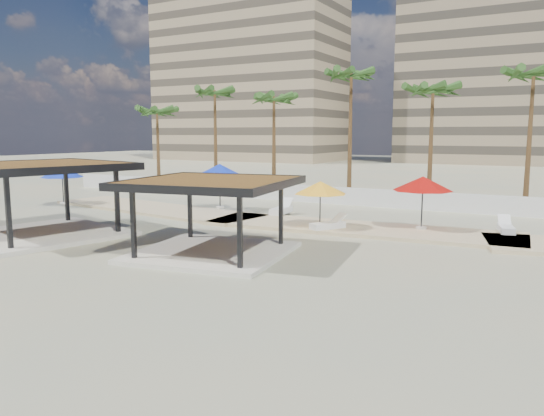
{
  "coord_description": "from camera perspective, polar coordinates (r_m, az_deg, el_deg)",
  "views": [
    {
      "loc": [
        11.23,
        -18.38,
        4.89
      ],
      "look_at": [
        -0.91,
        3.33,
        1.4
      ],
      "focal_mm": 35.0,
      "sensor_mm": 36.0,
      "label": 1
    }
  ],
  "objects": [
    {
      "name": "umbrella_a",
      "position": [
        38.41,
        -21.66,
        3.57
      ],
      "size": [
        3.19,
        3.19,
        2.48
      ],
      "rotation": [
        0.0,
        0.0,
        0.16
      ],
      "color": "beige",
      "rests_on": "promenade"
    },
    {
      "name": "palm_c",
      "position": [
        41.78,
        0.21,
        11.3
      ],
      "size": [
        3.0,
        3.0,
        8.42
      ],
      "color": "brown",
      "rests_on": "ground"
    },
    {
      "name": "palm_a",
      "position": [
        48.86,
        -12.27,
        9.81
      ],
      "size": [
        3.0,
        3.0,
        7.67
      ],
      "color": "brown",
      "rests_on": "ground"
    },
    {
      "name": "ground",
      "position": [
        22.08,
        -2.16,
        -4.81
      ],
      "size": [
        200.0,
        200.0,
        0.0
      ],
      "primitive_type": "plane",
      "color": "tan",
      "rests_on": "ground"
    },
    {
      "name": "lounger_a",
      "position": [
        31.67,
        1.02,
        -0.2
      ],
      "size": [
        0.94,
        2.27,
        0.83
      ],
      "rotation": [
        0.0,
        0.0,
        1.68
      ],
      "color": "silver",
      "rests_on": "promenade"
    },
    {
      "name": "umbrella_f",
      "position": [
        33.69,
        -5.65,
        4.07
      ],
      "size": [
        4.07,
        4.07,
        2.83
      ],
      "rotation": [
        0.0,
        0.0,
        0.35
      ],
      "color": "beige",
      "rests_on": "promenade"
    },
    {
      "name": "building_mid",
      "position": [
        97.1,
        25.47,
        12.77
      ],
      "size": [
        38.0,
        16.0,
        30.4
      ],
      "color": "#847259",
      "rests_on": "ground"
    },
    {
      "name": "pavilion_west",
      "position": [
        27.5,
        -23.59,
        1.51
      ],
      "size": [
        8.35,
        8.35,
        3.53
      ],
      "rotation": [
        0.0,
        0.0,
        -0.23
      ],
      "color": "beige",
      "rests_on": "ground"
    },
    {
      "name": "lounger_b",
      "position": [
        26.71,
        6.08,
        -1.83
      ],
      "size": [
        1.5,
        2.01,
        0.74
      ],
      "rotation": [
        0.0,
        0.0,
        1.06
      ],
      "color": "silver",
      "rests_on": "promenade"
    },
    {
      "name": "promenade",
      "position": [
        28.05,
        9.57,
        -2.04
      ],
      "size": [
        44.45,
        7.97,
        0.24
      ],
      "color": "#C6B284",
      "rests_on": "ground"
    },
    {
      "name": "umbrella_b",
      "position": [
        26.6,
        5.22,
        2.18
      ],
      "size": [
        2.84,
        2.84,
        2.37
      ],
      "rotation": [
        0.0,
        0.0,
        -0.07
      ],
      "color": "beige",
      "rests_on": "promenade"
    },
    {
      "name": "building_west",
      "position": [
        101.99,
        -2.49,
        13.82
      ],
      "size": [
        34.0,
        16.0,
        32.4
      ],
      "color": "#937F60",
      "rests_on": "ground"
    },
    {
      "name": "pavilion_central",
      "position": [
        21.51,
        -6.53,
        -0.19
      ],
      "size": [
        7.0,
        7.0,
        3.1
      ],
      "rotation": [
        0.0,
        0.0,
        0.16
      ],
      "color": "beige",
      "rests_on": "ground"
    },
    {
      "name": "palm_d",
      "position": [
        40.09,
        8.52,
        13.45
      ],
      "size": [
        3.0,
        3.0,
        9.97
      ],
      "color": "brown",
      "rests_on": "ground"
    },
    {
      "name": "umbrella_c",
      "position": [
        27.2,
        15.92,
        2.52
      ],
      "size": [
        3.24,
        3.24,
        2.63
      ],
      "rotation": [
        0.0,
        0.0,
        0.1
      ],
      "color": "beige",
      "rests_on": "promenade"
    },
    {
      "name": "palm_b",
      "position": [
        45.52,
        -6.18,
        11.85
      ],
      "size": [
        3.0,
        3.0,
        9.15
      ],
      "color": "brown",
      "rests_on": "ground"
    },
    {
      "name": "boundary_wall",
      "position": [
        36.42,
        11.05,
        1.07
      ],
      "size": [
        56.0,
        0.3,
        1.2
      ],
      "primitive_type": "cube",
      "color": "silver",
      "rests_on": "ground"
    },
    {
      "name": "palm_e",
      "position": [
        37.78,
        16.92,
        11.61
      ],
      "size": [
        3.0,
        3.0,
        8.62
      ],
      "color": "brown",
      "rests_on": "ground"
    },
    {
      "name": "lounger_c",
      "position": [
        28.1,
        23.86,
        -1.99
      ],
      "size": [
        1.03,
        1.99,
        0.72
      ],
      "rotation": [
        0.0,
        0.0,
        1.8
      ],
      "color": "silver",
      "rests_on": "promenade"
    },
    {
      "name": "palm_f",
      "position": [
        37.2,
        26.31,
        12.34
      ],
      "size": [
        3.0,
        3.0,
        9.41
      ],
      "color": "brown",
      "rests_on": "ground"
    }
  ]
}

